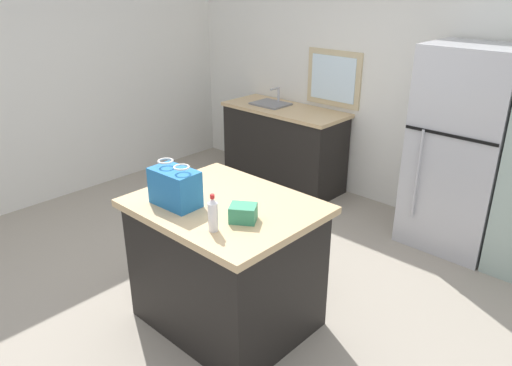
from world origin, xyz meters
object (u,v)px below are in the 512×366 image
at_px(small_box, 243,213).
at_px(bottle, 213,215).
at_px(shopping_bag, 175,187).
at_px(refrigerator, 461,151).
at_px(kitchen_island, 226,264).

bearing_deg(small_box, bottle, -101.27).
distance_m(shopping_bag, small_box, 0.50).
bearing_deg(refrigerator, bottle, -100.72).
bearing_deg(bottle, refrigerator, 79.28).
relative_size(refrigerator, shopping_bag, 5.46).
xyz_separation_m(kitchen_island, bottle, (0.22, -0.30, 0.56)).
bearing_deg(kitchen_island, small_box, -19.67).
height_order(shopping_bag, bottle, shopping_bag).
height_order(refrigerator, shopping_bag, refrigerator).
xyz_separation_m(small_box, bottle, (-0.04, -0.21, 0.05)).
bearing_deg(kitchen_island, shopping_bag, -133.61).
relative_size(refrigerator, small_box, 11.35).
xyz_separation_m(shopping_bag, small_box, (0.48, 0.13, -0.07)).
xyz_separation_m(shopping_bag, bottle, (0.44, -0.07, -0.02)).
distance_m(kitchen_island, shopping_bag, 0.66).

